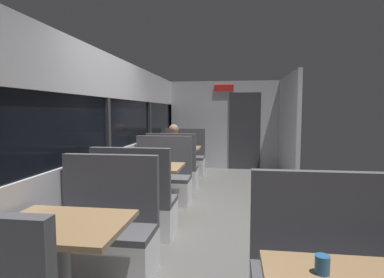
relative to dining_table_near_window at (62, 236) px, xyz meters
name	(u,v)px	position (x,y,z in m)	size (l,w,h in m)	color
ground_plane	(211,225)	(0.89, 2.09, -0.65)	(3.30, 9.20, 0.02)	#514F4C
carriage_window_panel_left	(107,141)	(-0.56, 2.09, 0.47)	(0.09, 8.48, 2.30)	#B2B2B7
carriage_end_bulkhead	(226,126)	(0.95, 6.28, 0.50)	(2.90, 0.11, 2.30)	#B2B2B7
carriage_aisle_panel_right	(288,128)	(2.34, 5.09, 0.51)	(0.08, 2.40, 2.30)	#B2B2B7
dining_table_near_window	(62,236)	(0.00, 0.00, 0.00)	(0.90, 0.70, 0.74)	#9E9EA3
bench_near_window_facing_entry	(105,239)	(0.00, 0.70, -0.31)	(0.95, 0.50, 1.10)	silver
dining_table_mid_window	(151,173)	(0.00, 2.31, 0.00)	(0.90, 0.70, 0.74)	#9E9EA3
bench_mid_window_facing_end	(135,209)	(0.00, 1.61, -0.31)	(0.95, 0.50, 1.10)	silver
bench_mid_window_facing_entry	(162,183)	(0.00, 3.01, -0.31)	(0.95, 0.50, 1.10)	silver
dining_table_far_window	(179,152)	(0.00, 4.61, 0.00)	(0.90, 0.70, 0.74)	#9E9EA3
bench_far_window_facing_end	(173,172)	(0.00, 3.91, -0.31)	(0.95, 0.50, 1.10)	silver
bench_far_window_facing_entry	(184,161)	(0.00, 5.31, -0.31)	(0.95, 0.50, 1.10)	silver
seated_passenger	(173,161)	(0.00, 3.99, -0.10)	(0.47, 0.55, 1.26)	#26262D
coffee_cup_primary	(322,265)	(1.62, -0.47, 0.15)	(0.07, 0.07, 0.09)	#26598C
coffee_cup_secondary	(165,163)	(0.22, 2.28, 0.15)	(0.07, 0.07, 0.09)	#26598C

